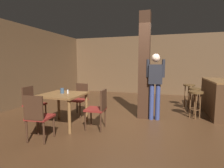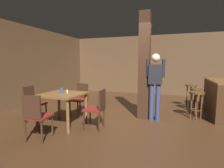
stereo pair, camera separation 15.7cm
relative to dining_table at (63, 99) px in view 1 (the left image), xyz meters
The scene contains 16 objects.
ground_plane 1.79m from the dining_table, 22.67° to the left, with size 10.80×10.80×0.00m, color #422816.
wall_back 5.42m from the dining_table, 73.34° to the left, with size 8.00×0.10×2.80m, color brown.
wall_left 2.66m from the dining_table, 165.36° to the left, with size 0.10×9.00×2.80m, color brown.
pillar 2.24m from the dining_table, 34.51° to the left, with size 0.28×0.28×2.80m, color #382114.
dining_table is the anchor object (origin of this frame).
chair_west 0.89m from the dining_table, behind, with size 0.45×0.45×0.89m.
chair_north 0.89m from the dining_table, 91.82° to the left, with size 0.47×0.47×0.89m.
chair_east 0.90m from the dining_table, ahead, with size 0.45×0.45×0.89m.
chair_south 0.92m from the dining_table, 87.53° to the right, with size 0.46×0.46×0.89m.
napkin_cup 0.20m from the dining_table, 133.71° to the left, with size 0.09×0.09×0.12m, color #33475B.
salt_shaker 0.21m from the dining_table, 39.38° to the left, with size 0.03×0.03×0.09m, color silver.
standing_person 2.34m from the dining_table, 28.17° to the left, with size 0.47×0.24×1.72m.
bar_counter 4.23m from the dining_table, 30.27° to the left, with size 0.56×1.88×1.01m.
bar_stool_near 3.45m from the dining_table, 26.81° to the left, with size 0.38×0.38×0.73m.
bar_stool_mid 3.88m from the dining_table, 35.75° to the left, with size 0.35×0.35×0.73m.
bar_stool_far 4.11m from the dining_table, 42.28° to the left, with size 0.36×0.36×0.78m.
Camera 1 is at (0.78, -4.16, 1.47)m, focal length 28.00 mm.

